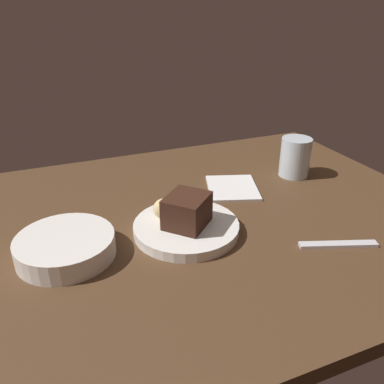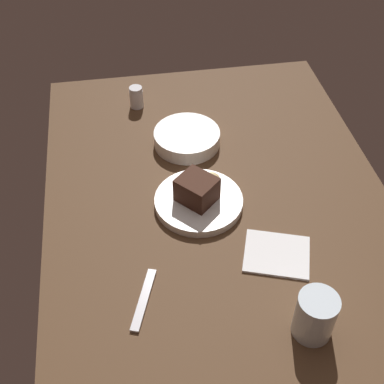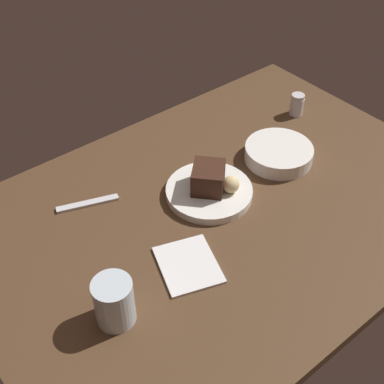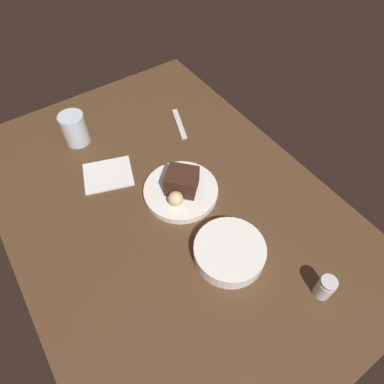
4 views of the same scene
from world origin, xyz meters
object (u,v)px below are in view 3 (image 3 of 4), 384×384
side_bowl (279,153)px  folded_napkin (188,265)px  water_glass (114,302)px  bread_roll (231,184)px  chocolate_cake_slice (209,178)px  salt_shaker (297,105)px  dessert_spoon (88,204)px  dessert_plate (210,191)px

side_bowl → folded_napkin: (41.38, 13.55, -1.71)cm
water_glass → bread_roll: bearing=-163.6°
chocolate_cake_slice → salt_shaker: (-43.08, -10.64, -2.01)cm
chocolate_cake_slice → folded_napkin: (18.15, 14.84, -4.92)cm
water_glass → dessert_spoon: water_glass is taller
water_glass → folded_napkin: water_glass is taller
dessert_plate → salt_shaker: 44.28cm
water_glass → side_bowl: water_glass is taller
chocolate_cake_slice → folded_napkin: chocolate_cake_slice is taller
dessert_plate → side_bowl: side_bowl is taller
dessert_plate → dessert_spoon: dessert_plate is taller
salt_shaker → dessert_spoon: size_ratio=0.43×
salt_shaker → bread_roll: bearing=20.7°
folded_napkin → chocolate_cake_slice: bearing=-140.7°
dessert_plate → chocolate_cake_slice: chocolate_cake_slice is taller
chocolate_cake_slice → dessert_spoon: (25.14, -15.28, -4.87)cm
salt_shaker → water_glass: bearing=18.5°
dessert_plate → folded_napkin: dessert_plate is taller
water_glass → folded_napkin: bearing=-175.8°
bread_roll → dessert_spoon: size_ratio=0.28×
dessert_plate → bread_roll: size_ratio=5.09×
salt_shaker → water_glass: size_ratio=0.63×
dessert_plate → water_glass: water_glass is taller
folded_napkin → bread_roll: bearing=-153.9°
dessert_plate → salt_shaker: size_ratio=3.27×
dessert_plate → water_glass: bearing=22.9°
bread_roll → water_glass: water_glass is taller
bread_roll → salt_shaker: salt_shaker is taller
chocolate_cake_slice → side_bowl: chocolate_cake_slice is taller
bread_roll → side_bowl: size_ratio=0.23×
bread_roll → dessert_spoon: bearing=-34.6°
bread_roll → side_bowl: bread_roll is taller
bread_roll → dessert_spoon: (28.47, -19.62, -3.82)cm
salt_shaker → folded_napkin: 66.38cm
salt_shaker → folded_napkin: salt_shaker is taller
dessert_plate → dessert_spoon: bearing=-31.8°
water_glass → side_bowl: size_ratio=0.57×
chocolate_cake_slice → side_bowl: (-23.23, 1.29, -3.20)cm
side_bowl → chocolate_cake_slice: bearing=-3.2°
folded_napkin → salt_shaker: bearing=-157.4°
salt_shaker → dessert_spoon: 68.44cm
folded_napkin → dessert_plate: bearing=-142.0°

